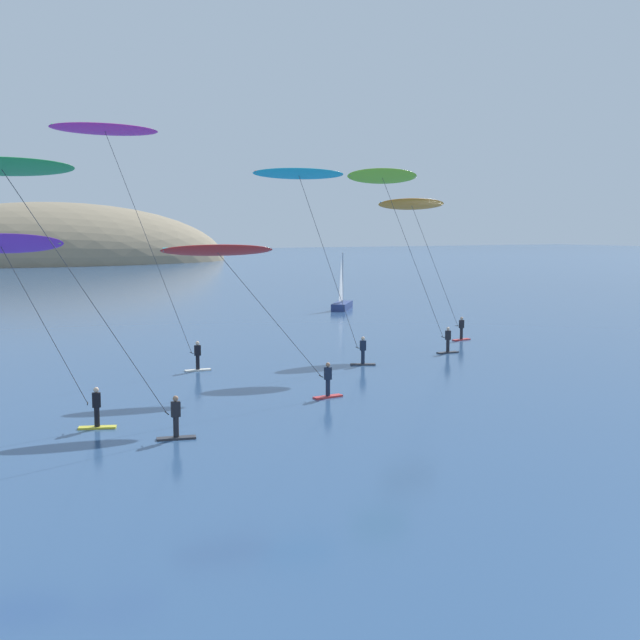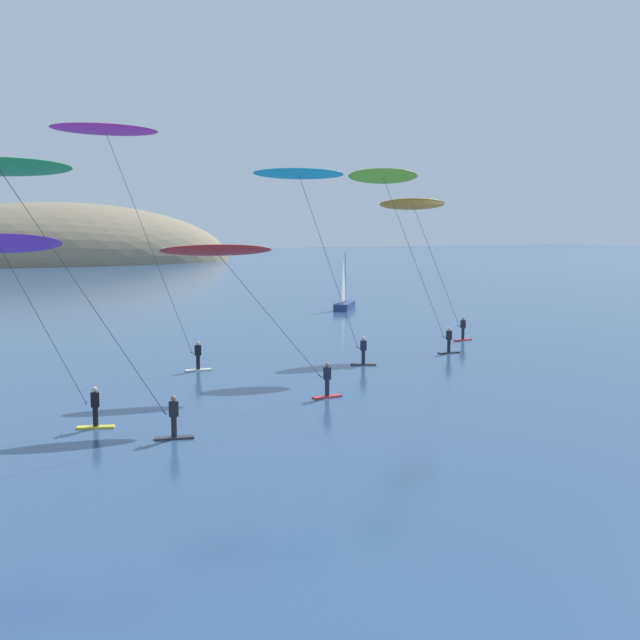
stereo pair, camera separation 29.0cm
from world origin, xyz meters
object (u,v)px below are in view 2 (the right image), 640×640
Objects in this scene: kitesurfer_orange at (417,213)px; kitesurfer_magenta at (113,148)px; sailboat_near at (345,303)px; kitesurfer_red at (228,264)px; kitesurfer_green at (14,189)px; kitesurfer_purple at (9,261)px; kitesurfer_cyan at (306,192)px; kitesurfer_lime at (389,191)px.

kitesurfer_orange is 0.75× the size of kitesurfer_magenta.
sailboat_near is 0.66× the size of kitesurfer_red.
kitesurfer_red is (-27.46, -35.49, 5.84)m from sailboat_near.
kitesurfer_red is at bearing 23.36° from kitesurfer_green.
kitesurfer_purple is 19.01m from kitesurfer_cyan.
sailboat_near is 41.65m from kitesurfer_magenta.
kitesurfer_orange is (-8.58, -23.88, 8.53)m from sailboat_near.
sailboat_near is at bearing 41.07° from kitesurfer_magenta.
kitesurfer_lime is 25.83m from kitesurfer_purple.
kitesurfer_magenta is at bearing -138.93° from sailboat_near.
kitesurfer_green is at bearing -156.64° from kitesurfer_red.
kitesurfer_lime is 6.95m from kitesurfer_cyan.
kitesurfer_cyan is at bearing 23.71° from kitesurfer_purple.
kitesurfer_red is 0.74× the size of kitesurfer_cyan.
sailboat_near is 45.25m from kitesurfer_red.
kitesurfer_green is (-24.12, -12.63, -0.99)m from kitesurfer_lime.
kitesurfer_red is 10.96m from kitesurfer_cyan.
kitesurfer_orange is 0.97× the size of kitesurfer_green.
kitesurfer_magenta is at bearing -173.70° from kitesurfer_orange.
kitesurfer_magenta reaches higher than kitesurfer_green.
kitesurfer_magenta is 10.83m from kitesurfer_cyan.
kitesurfer_cyan reaches higher than kitesurfer_red.
kitesurfer_lime reaches higher than sailboat_near.
sailboat_near is 0.71× the size of kitesurfer_purple.
kitesurfer_purple is 0.59× the size of kitesurfer_magenta.
kitesurfer_orange is at bearing 23.37° from kitesurfer_purple.
kitesurfer_cyan is at bearing 32.53° from kitesurfer_green.
kitesurfer_cyan is (-19.79, -28.60, 9.53)m from sailboat_near.
kitesurfer_cyan is at bearing -166.98° from kitesurfer_lime.
kitesurfer_red is (-18.88, -11.61, -2.69)m from kitesurfer_orange.
kitesurfer_orange is 32.63m from kitesurfer_green.
kitesurfer_lime is 0.87× the size of kitesurfer_magenta.
kitesurfer_magenta reaches higher than kitesurfer_cyan.
kitesurfer_magenta is at bearing 106.14° from kitesurfer_red.
kitesurfer_green is (-17.35, -11.07, -0.70)m from kitesurfer_cyan.
kitesurfer_purple is 9.49m from kitesurfer_red.
kitesurfer_lime reaches higher than kitesurfer_red.
kitesurfer_red is 11.25m from kitesurfer_magenta.
kitesurfer_purple is at bearing -156.29° from kitesurfer_cyan.
kitesurfer_orange is 12.20m from kitesurfer_cyan.
kitesurfer_orange is 22.33m from kitesurfer_red.
kitesurfer_orange is 5.60m from kitesurfer_lime.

